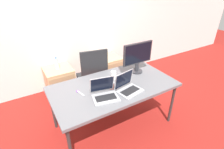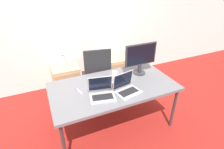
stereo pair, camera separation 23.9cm
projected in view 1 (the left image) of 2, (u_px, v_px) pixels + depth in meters
ground_plane at (113, 124)px, 2.79m from camera, size 14.00×14.00×0.00m
wall_back at (72, 22)px, 3.30m from camera, size 10.00×0.05×2.60m
desk at (114, 88)px, 2.45m from camera, size 1.73×0.91×0.73m
office_chair at (93, 82)px, 3.15m from camera, size 0.56×0.59×1.06m
cabinet_left at (60, 82)px, 3.38m from camera, size 0.50×0.51×0.55m
cabinet_right at (108, 69)px, 3.85m from camera, size 0.50×0.51×0.55m
water_bottle at (57, 63)px, 3.19m from camera, size 0.07×0.07×0.23m
laptop_left at (104, 93)px, 2.18m from camera, size 0.36×0.34×0.24m
laptop_right at (128, 87)px, 2.30m from camera, size 0.36×0.32×0.25m
monitor at (138, 56)px, 2.65m from camera, size 0.51×0.19×0.48m
mouse at (123, 79)px, 2.56m from camera, size 0.04×0.06×0.03m
coffee_cup_white at (114, 75)px, 2.57m from camera, size 0.08×0.08×0.12m
coffee_cup_brown at (111, 85)px, 2.35m from camera, size 0.08×0.08×0.10m
scissors at (80, 93)px, 2.27m from camera, size 0.07×0.17×0.01m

